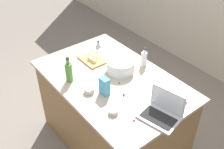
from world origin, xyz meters
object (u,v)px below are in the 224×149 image
Objects in this scene: bottle_vinegar at (144,59)px; kitchen_timer at (98,44)px; bottle_olive at (69,72)px; butter_stick_right at (93,56)px; butter_stick_left at (92,59)px; cutting_board at (92,60)px; ramekin_medium at (89,90)px; laptop at (162,112)px; ramekin_small at (113,111)px; mixing_bowl_large at (121,65)px; candy_bag at (104,86)px.

kitchen_timer is (-0.58, -0.15, -0.05)m from bottle_vinegar.
bottle_olive is at bearing -108.55° from bottle_vinegar.
butter_stick_left is at bearing -44.54° from butter_stick_right.
cutting_board is 2.99× the size of ramekin_medium.
butter_stick_right is 1.17× the size of ramekin_medium.
laptop reaches higher than ramekin_small.
butter_stick_left is at bearing 109.71° from bottle_olive.
mixing_bowl_large is 2.61× the size of butter_stick_right.
cutting_board is (-0.33, -0.11, -0.06)m from mixing_bowl_large.
candy_bag reaches higher than mixing_bowl_large.
laptop is 3.19× the size of butter_stick_right.
bottle_vinegar is 0.73× the size of cutting_board.
bottle_olive reaches higher than laptop.
bottle_vinegar is at bearing 42.23° from cutting_board.
kitchen_timer is (-0.21, 0.23, -0.00)m from butter_stick_left.
bottle_olive is at bearing -174.61° from ramekin_small.
bottle_olive is 3.34× the size of kitchen_timer.
laptop reaches higher than butter_stick_right.
candy_bag is at bearing -79.02° from bottle_vinegar.
ramekin_medium is 0.55× the size of candy_bag.
bottle_vinegar is (0.24, 0.73, -0.02)m from bottle_olive.
cutting_board is at bearing 143.67° from butter_stick_left.
mixing_bowl_large is 0.36m from butter_stick_right.
bottle_olive reaches higher than butter_stick_right.
bottle_olive reaches higher than ramekin_medium.
cutting_board is at bearing 178.54° from laptop.
butter_stick_left is at bearing 179.80° from laptop.
bottle_olive reaches higher than cutting_board.
ramekin_medium is (0.42, -0.34, -0.01)m from butter_stick_right.
butter_stick_left is at bearing -36.33° from cutting_board.
bottle_olive is at bearing -66.52° from butter_stick_right.
bottle_olive reaches higher than mixing_bowl_large.
candy_bag reaches higher than ramekin_medium.
ramekin_medium is (0.01, -0.68, -0.06)m from bottle_vinegar.
mixing_bowl_large is at bearing 14.72° from butter_stick_right.
candy_bag is (0.53, -0.24, 0.05)m from butter_stick_right.
bottle_vinegar is at bearing 39.35° from butter_stick_right.
butter_stick_left is 1.00× the size of butter_stick_right.
mixing_bowl_large is 1.12× the size of bottle_olive.
bottle_olive is at bearing -168.53° from ramekin_medium.
ramekin_small is (0.77, -0.33, -0.02)m from butter_stick_right.
candy_bag is (-0.24, 0.09, 0.06)m from ramekin_small.
butter_stick_left is 0.52m from candy_bag.
bottle_vinegar is (0.07, 0.25, 0.02)m from mixing_bowl_large.
bottle_vinegar is 2.45× the size of ramekin_small.
butter_stick_right is (-0.34, -0.09, -0.03)m from mixing_bowl_large.
ramekin_small is 0.34m from ramekin_medium.
candy_bag is at bearing -23.36° from cutting_board.
laptop is at bearing -0.20° from butter_stick_left.
butter_stick_left is at bearing 157.58° from candy_bag.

